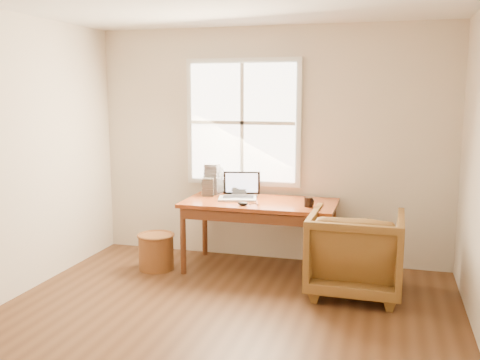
{
  "coord_description": "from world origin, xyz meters",
  "views": [
    {
      "loc": [
        1.3,
        -3.57,
        1.89
      ],
      "look_at": [
        -0.18,
        1.65,
        0.99
      ],
      "focal_mm": 40.0,
      "sensor_mm": 36.0,
      "label": 1
    }
  ],
  "objects_px": {
    "desk": "(260,203)",
    "laptop": "(237,187)",
    "armchair": "(356,252)",
    "wicker_stool": "(156,252)",
    "coffee_mug": "(308,202)",
    "cd_stack_a": "(215,180)"
  },
  "relations": [
    {
      "from": "desk",
      "to": "coffee_mug",
      "type": "relative_size",
      "value": 16.58
    },
    {
      "from": "desk",
      "to": "wicker_stool",
      "type": "distance_m",
      "value": 1.24
    },
    {
      "from": "laptop",
      "to": "armchair",
      "type": "bearing_deg",
      "value": -32.09
    },
    {
      "from": "wicker_stool",
      "to": "cd_stack_a",
      "type": "relative_size",
      "value": 1.29
    },
    {
      "from": "laptop",
      "to": "cd_stack_a",
      "type": "bearing_deg",
      "value": 126.03
    },
    {
      "from": "armchair",
      "to": "laptop",
      "type": "bearing_deg",
      "value": -18.12
    },
    {
      "from": "desk",
      "to": "armchair",
      "type": "distance_m",
      "value": 1.16
    },
    {
      "from": "wicker_stool",
      "to": "laptop",
      "type": "height_order",
      "value": "laptop"
    },
    {
      "from": "coffee_mug",
      "to": "cd_stack_a",
      "type": "relative_size",
      "value": 0.33
    },
    {
      "from": "desk",
      "to": "armchair",
      "type": "bearing_deg",
      "value": -22.1
    },
    {
      "from": "armchair",
      "to": "wicker_stool",
      "type": "bearing_deg",
      "value": -2.97
    },
    {
      "from": "wicker_stool",
      "to": "coffee_mug",
      "type": "distance_m",
      "value": 1.73
    },
    {
      "from": "wicker_stool",
      "to": "coffee_mug",
      "type": "bearing_deg",
      "value": 4.96
    },
    {
      "from": "armchair",
      "to": "desk",
      "type": "bearing_deg",
      "value": -21.33
    },
    {
      "from": "cd_stack_a",
      "to": "wicker_stool",
      "type": "bearing_deg",
      "value": -128.39
    },
    {
      "from": "desk",
      "to": "laptop",
      "type": "distance_m",
      "value": 0.3
    },
    {
      "from": "laptop",
      "to": "desk",
      "type": "bearing_deg",
      "value": -17.79
    },
    {
      "from": "armchair",
      "to": "cd_stack_a",
      "type": "height_order",
      "value": "cd_stack_a"
    },
    {
      "from": "armchair",
      "to": "cd_stack_a",
      "type": "distance_m",
      "value": 1.86
    },
    {
      "from": "desk",
      "to": "laptop",
      "type": "relative_size",
      "value": 4.03
    },
    {
      "from": "wicker_stool",
      "to": "armchair",
      "type": "bearing_deg",
      "value": -3.75
    },
    {
      "from": "desk",
      "to": "wicker_stool",
      "type": "height_order",
      "value": "desk"
    }
  ]
}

